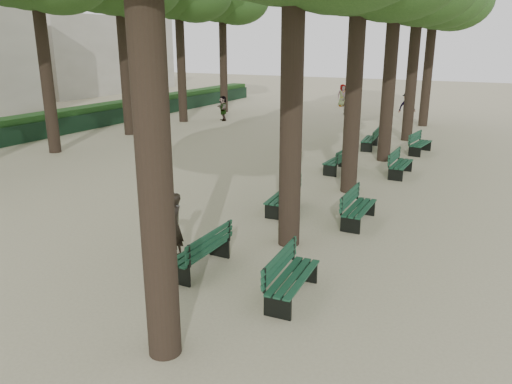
% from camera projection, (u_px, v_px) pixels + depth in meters
% --- Properties ---
extents(ground, '(120.00, 120.00, 0.00)m').
position_uv_depth(ground, '(165.00, 281.00, 10.33)').
color(ground, tan).
rests_on(ground, ground).
extents(bench_left_0, '(0.59, 1.81, 0.92)m').
position_uv_depth(bench_left_0, '(200.00, 258.00, 10.77)').
color(bench_left_0, black).
rests_on(bench_left_0, ground).
extents(bench_left_1, '(0.72, 1.84, 0.92)m').
position_uv_depth(bench_left_1, '(283.00, 202.00, 14.53)').
color(bench_left_1, black).
rests_on(bench_left_1, ground).
extents(bench_left_2, '(0.67, 1.83, 0.92)m').
position_uv_depth(bench_left_2, '(337.00, 165.00, 18.93)').
color(bench_left_2, black).
rests_on(bench_left_2, ground).
extents(bench_left_3, '(0.72, 1.84, 0.92)m').
position_uv_depth(bench_left_3, '(369.00, 143.00, 22.99)').
color(bench_left_3, black).
rests_on(bench_left_3, ground).
extents(bench_right_0, '(0.67, 1.83, 0.92)m').
position_uv_depth(bench_right_0, '(292.00, 285.00, 9.56)').
color(bench_right_0, black).
rests_on(bench_right_0, ground).
extents(bench_right_1, '(0.58, 1.80, 0.92)m').
position_uv_depth(bench_right_1, '(359.00, 214.00, 13.52)').
color(bench_right_1, black).
rests_on(bench_right_1, ground).
extents(bench_right_2, '(0.61, 1.81, 0.92)m').
position_uv_depth(bench_right_2, '(401.00, 169.00, 18.34)').
color(bench_right_2, black).
rests_on(bench_right_2, ground).
extents(bench_right_3, '(0.79, 1.86, 0.92)m').
position_uv_depth(bench_right_3, '(420.00, 147.00, 22.00)').
color(bench_right_3, black).
rests_on(bench_right_3, ground).
extents(man_with_map, '(0.63, 0.66, 1.57)m').
position_uv_depth(man_with_map, '(174.00, 226.00, 11.16)').
color(man_with_map, black).
rests_on(man_with_map, ground).
extents(pedestrian_a, '(0.90, 0.43, 1.79)m').
position_uv_depth(pedestrian_a, '(347.00, 101.00, 33.62)').
color(pedestrian_a, '#262628').
rests_on(pedestrian_a, ground).
extents(pedestrian_e, '(1.20, 1.23, 1.53)m').
position_uv_depth(pedestrian_e, '(223.00, 108.00, 31.03)').
color(pedestrian_e, '#262628').
rests_on(pedestrian_e, ground).
extents(pedestrian_b, '(1.09, 1.06, 1.80)m').
position_uv_depth(pedestrian_b, '(407.00, 107.00, 30.66)').
color(pedestrian_b, '#262628').
rests_on(pedestrian_b, ground).
extents(pedestrian_d, '(0.83, 0.78, 1.66)m').
position_uv_depth(pedestrian_d, '(342.00, 95.00, 37.89)').
color(pedestrian_d, '#262628').
rests_on(pedestrian_d, ground).
extents(fence, '(0.08, 42.00, 0.90)m').
position_uv_depth(fence, '(59.00, 127.00, 26.07)').
color(fence, black).
rests_on(fence, ground).
extents(hedge, '(1.20, 42.00, 1.20)m').
position_uv_depth(hedge, '(49.00, 124.00, 26.32)').
color(hedge, '#1B4718').
rests_on(hedge, ground).
extents(building_far, '(12.00, 16.00, 7.00)m').
position_uv_depth(building_far, '(75.00, 55.00, 49.18)').
color(building_far, '#B7B2A3').
rests_on(building_far, ground).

